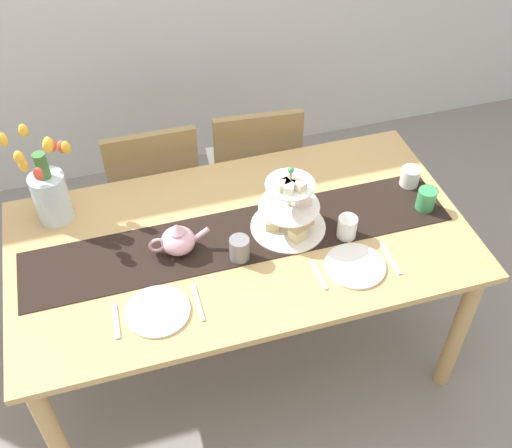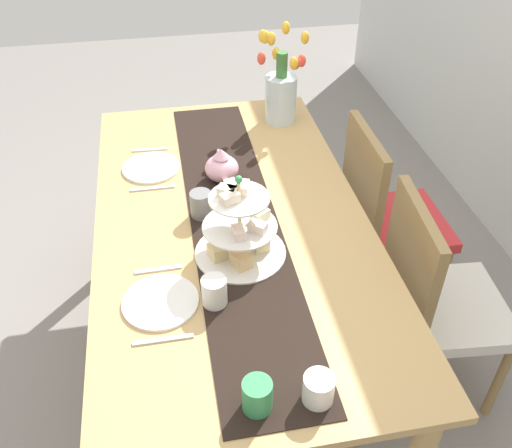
% 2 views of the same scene
% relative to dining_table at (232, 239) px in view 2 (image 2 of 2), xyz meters
% --- Properties ---
extents(ground_plane, '(8.00, 8.00, 0.00)m').
position_rel_dining_table_xyz_m(ground_plane, '(0.00, 0.00, -0.67)').
color(ground_plane, gray).
extents(dining_table, '(1.80, 0.96, 0.77)m').
position_rel_dining_table_xyz_m(dining_table, '(0.00, 0.00, 0.00)').
color(dining_table, tan).
rests_on(dining_table, ground_plane).
extents(chair_left, '(0.42, 0.42, 0.91)m').
position_rel_dining_table_xyz_m(chair_left, '(-0.25, 0.71, -0.17)').
color(chair_left, olive).
rests_on(chair_left, ground_plane).
extents(chair_right, '(0.46, 0.46, 0.91)m').
position_rel_dining_table_xyz_m(chair_right, '(0.26, 0.71, -0.17)').
color(chair_right, olive).
rests_on(chair_right, ground_plane).
extents(table_runner, '(1.69, 0.31, 0.00)m').
position_rel_dining_table_xyz_m(table_runner, '(0.00, 0.01, 0.10)').
color(table_runner, black).
rests_on(table_runner, dining_table).
extents(tiered_cake_stand, '(0.30, 0.30, 0.30)m').
position_rel_dining_table_xyz_m(tiered_cake_stand, '(0.20, 0.00, 0.20)').
color(tiered_cake_stand, beige).
rests_on(tiered_cake_stand, table_runner).
extents(teapot, '(0.24, 0.13, 0.14)m').
position_rel_dining_table_xyz_m(teapot, '(-0.25, 0.00, 0.16)').
color(teapot, '#E5A8BC').
rests_on(teapot, table_runner).
extents(tulip_vase, '(0.25, 0.23, 0.44)m').
position_rel_dining_table_xyz_m(tulip_vase, '(-0.68, 0.33, 0.25)').
color(tulip_vase, silver).
rests_on(tulip_vase, dining_table).
extents(cream_jug, '(0.08, 0.08, 0.08)m').
position_rel_dining_table_xyz_m(cream_jug, '(0.78, 0.10, 0.14)').
color(cream_jug, white).
rests_on(cream_jug, dining_table).
extents(dinner_plate_left, '(0.23, 0.23, 0.01)m').
position_rel_dining_table_xyz_m(dinner_plate_left, '(-0.38, -0.27, 0.10)').
color(dinner_plate_left, white).
rests_on(dinner_plate_left, dining_table).
extents(fork_left, '(0.02, 0.15, 0.01)m').
position_rel_dining_table_xyz_m(fork_left, '(-0.52, -0.27, 0.10)').
color(fork_left, silver).
rests_on(fork_left, dining_table).
extents(knife_left, '(0.02, 0.17, 0.01)m').
position_rel_dining_table_xyz_m(knife_left, '(-0.23, -0.27, 0.10)').
color(knife_left, silver).
rests_on(knife_left, dining_table).
extents(dinner_plate_right, '(0.23, 0.23, 0.01)m').
position_rel_dining_table_xyz_m(dinner_plate_right, '(0.37, -0.27, 0.10)').
color(dinner_plate_right, white).
rests_on(dinner_plate_right, dining_table).
extents(fork_right, '(0.02, 0.15, 0.01)m').
position_rel_dining_table_xyz_m(fork_right, '(0.22, -0.27, 0.10)').
color(fork_right, silver).
rests_on(fork_right, dining_table).
extents(knife_right, '(0.01, 0.17, 0.01)m').
position_rel_dining_table_xyz_m(knife_right, '(0.51, -0.27, 0.10)').
color(knife_right, silver).
rests_on(knife_right, dining_table).
extents(mug_grey, '(0.08, 0.08, 0.09)m').
position_rel_dining_table_xyz_m(mug_grey, '(-0.03, -0.10, 0.15)').
color(mug_grey, slate).
rests_on(mug_grey, table_runner).
extents(mug_white_text, '(0.08, 0.08, 0.09)m').
position_rel_dining_table_xyz_m(mug_white_text, '(0.40, -0.11, 0.15)').
color(mug_white_text, white).
rests_on(mug_white_text, dining_table).
extents(mug_orange, '(0.08, 0.08, 0.09)m').
position_rel_dining_table_xyz_m(mug_orange, '(0.77, -0.05, 0.15)').
color(mug_orange, '#389356').
rests_on(mug_orange, dining_table).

